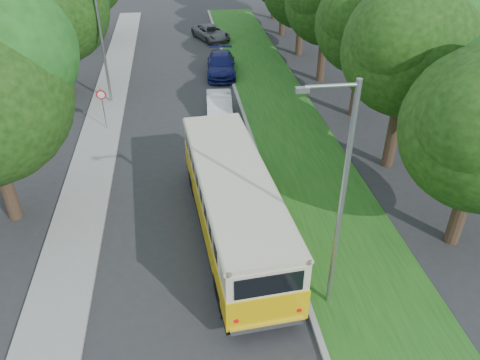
{
  "coord_description": "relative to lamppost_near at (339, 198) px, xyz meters",
  "views": [
    {
      "loc": [
        -0.17,
        -13.14,
        12.17
      ],
      "look_at": [
        2.08,
        3.29,
        1.5
      ],
      "focal_mm": 35.0,
      "sensor_mm": 36.0,
      "label": 1
    }
  ],
  "objects": [
    {
      "name": "ground",
      "position": [
        -4.21,
        2.5,
        -4.37
      ],
      "size": [
        120.0,
        120.0,
        0.0
      ],
      "primitive_type": "plane",
      "color": "#2B2B2E",
      "rests_on": "ground"
    },
    {
      "name": "curb",
      "position": [
        -0.61,
        7.5,
        -4.29
      ],
      "size": [
        0.2,
        70.0,
        0.15
      ],
      "primitive_type": "cube",
      "color": "gray",
      "rests_on": "ground"
    },
    {
      "name": "grass_verge",
      "position": [
        1.74,
        7.5,
        -4.3
      ],
      "size": [
        4.5,
        70.0,
        0.13
      ],
      "primitive_type": "cube",
      "color": "#1A5416",
      "rests_on": "ground"
    },
    {
      "name": "sidewalk",
      "position": [
        -9.01,
        7.5,
        -4.31
      ],
      "size": [
        2.2,
        70.0,
        0.12
      ],
      "primitive_type": "cube",
      "color": "gray",
      "rests_on": "ground"
    },
    {
      "name": "lamppost_near",
      "position": [
        0.0,
        0.0,
        0.0
      ],
      "size": [
        1.71,
        0.16,
        8.0
      ],
      "color": "gray",
      "rests_on": "ground"
    },
    {
      "name": "lamppost_far",
      "position": [
        -8.91,
        18.5,
        -0.25
      ],
      "size": [
        1.71,
        0.16,
        7.5
      ],
      "color": "gray",
      "rests_on": "ground"
    },
    {
      "name": "warning_sign",
      "position": [
        -8.71,
        14.48,
        -2.66
      ],
      "size": [
        0.56,
        0.1,
        2.5
      ],
      "color": "gray",
      "rests_on": "ground"
    },
    {
      "name": "vintage_bus",
      "position": [
        -2.63,
        3.96,
        -2.82
      ],
      "size": [
        3.49,
        10.64,
        3.11
      ],
      "primitive_type": null,
      "rotation": [
        0.0,
        0.0,
        0.08
      ],
      "color": "yellow",
      "rests_on": "ground"
    },
    {
      "name": "car_silver",
      "position": [
        -1.8,
        10.14,
        -3.74
      ],
      "size": [
        2.5,
        3.99,
        1.26
      ],
      "primitive_type": "imported",
      "rotation": [
        0.0,
        0.0,
        0.29
      ],
      "color": "#A8A8AD",
      "rests_on": "ground"
    },
    {
      "name": "car_white",
      "position": [
        -2.08,
        15.29,
        -3.67
      ],
      "size": [
        1.74,
        4.33,
        1.4
      ],
      "primitive_type": "imported",
      "rotation": [
        0.0,
        0.0,
        -0.06
      ],
      "color": "white",
      "rests_on": "ground"
    },
    {
      "name": "car_blue",
      "position": [
        -1.21,
        22.67,
        -3.64
      ],
      "size": [
        2.49,
        5.22,
        1.47
      ],
      "primitive_type": "imported",
      "rotation": [
        0.0,
        0.0,
        -0.09
      ],
      "color": "navy",
      "rests_on": "ground"
    },
    {
      "name": "car_grey",
      "position": [
        -1.21,
        31.66,
        -3.74
      ],
      "size": [
        3.63,
        5.0,
        1.26
      ],
      "primitive_type": "imported",
      "rotation": [
        0.0,
        0.0,
        0.38
      ],
      "color": "#57595E",
      "rests_on": "ground"
    }
  ]
}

